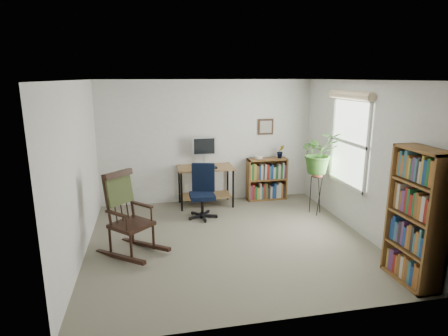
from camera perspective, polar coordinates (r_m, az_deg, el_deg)
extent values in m
cube|color=slate|center=(5.85, 0.80, -10.96)|extent=(4.20, 4.00, 0.00)
cube|color=silver|center=(5.32, 0.89, 13.25)|extent=(4.20, 4.00, 0.00)
cube|color=silver|center=(7.39, -2.50, 4.01)|extent=(4.20, 0.00, 2.40)
cube|color=silver|center=(3.61, 7.73, -6.51)|extent=(4.20, 0.00, 2.40)
cube|color=silver|center=(5.42, -21.38, -0.49)|extent=(0.00, 4.00, 2.40)
cube|color=silver|center=(6.25, 20.01, 1.40)|extent=(0.00, 4.00, 2.40)
cube|color=black|center=(7.05, -2.70, 0.05)|extent=(0.40, 0.15, 0.02)
imported|color=#305E21|center=(6.76, 14.43, 5.26)|extent=(1.69, 1.88, 1.46)
imported|color=#305E21|center=(7.65, 8.59, 1.92)|extent=(0.13, 0.24, 0.11)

